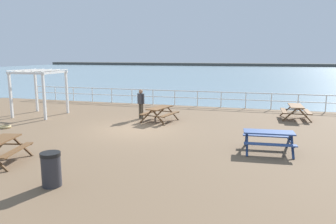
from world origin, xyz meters
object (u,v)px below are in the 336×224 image
Objects in this scene: picnic_table_near_left at (269,136)px; picnic_table_mid_centre at (296,109)px; picnic_table_far_left at (160,111)px; lattice_pergola at (39,82)px; visitor at (141,102)px; litter_bin at (51,169)px.

picnic_table_near_left is 7.04m from picnic_table_mid_centre.
lattice_pergola is at bearing 104.54° from picnic_table_far_left.
visitor reaches higher than picnic_table_near_left.
picnic_table_mid_centre is 7.62m from picnic_table_far_left.
picnic_table_far_left is (-7.13, -2.68, 0.00)m from picnic_table_mid_centre.
picnic_table_mid_centre is at bearing 10.80° from lattice_pergola.
picnic_table_far_left is 1.25× the size of visitor.
lattice_pergola is 11.40m from litter_bin.
lattice_pergola reaches higher than picnic_table_far_left.
litter_bin is (7.07, -8.81, -1.52)m from lattice_pergola.
litter_bin is (-7.40, -11.74, -0.10)m from picnic_table_mid_centre.
picnic_table_near_left is 0.71× the size of lattice_pergola.
lattice_pergola is at bearing 100.40° from picnic_table_mid_centre.
picnic_table_mid_centre is 14.84m from lattice_pergola.
visitor is at bearing 141.64° from picnic_table_near_left.
picnic_table_far_left is at bearing 109.53° from picnic_table_mid_centre.
picnic_table_mid_centre is (1.63, 6.85, 0.00)m from picnic_table_near_left.
picnic_table_mid_centre and picnic_table_far_left have the same top height.
picnic_table_mid_centre is 0.68× the size of lattice_pergola.
picnic_table_mid_centre is at bearing 72.36° from picnic_table_near_left.
picnic_table_mid_centre is at bearing 57.78° from litter_bin.
litter_bin is at bearing -143.97° from picnic_table_near_left.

